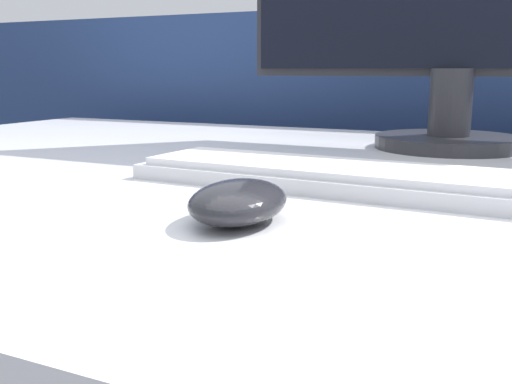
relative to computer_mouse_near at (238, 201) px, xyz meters
The scene contains 3 objects.
partition_panel 0.94m from the computer_mouse_near, 86.19° to the left, with size 5.00×0.03×1.01m.
computer_mouse_near is the anchor object (origin of this frame).
keyboard 0.17m from the computer_mouse_near, 83.64° to the left, with size 0.43×0.14×0.02m.
Camera 1 is at (0.16, -0.67, 0.88)m, focal length 42.00 mm.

